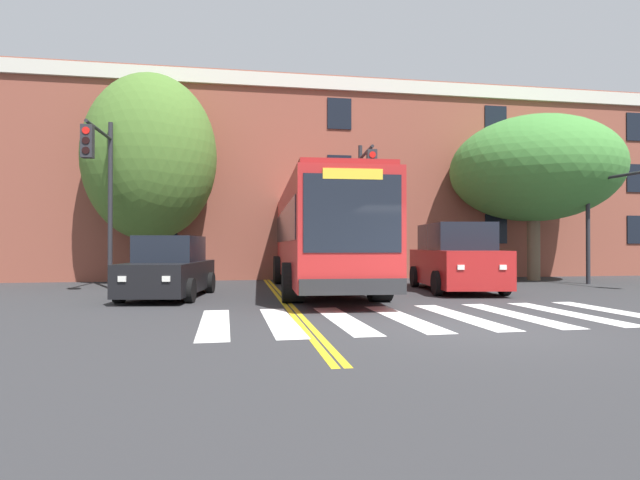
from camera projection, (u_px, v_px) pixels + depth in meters
name	position (u px, v px, depth m)	size (l,w,h in m)	color
ground_plane	(470.00, 328.00, 9.20)	(120.00, 120.00, 0.00)	#303033
crosswalk	(432.00, 317.00, 10.58)	(9.69, 4.13, 0.01)	white
lane_line_yellow_inner	(262.00, 277.00, 23.92)	(0.12, 36.00, 0.01)	gold
lane_line_yellow_outer	(266.00, 277.00, 23.94)	(0.12, 36.00, 0.01)	gold
city_bus	(319.00, 234.00, 17.17)	(3.28, 12.36, 3.52)	#B22323
car_black_near_lane	(170.00, 270.00, 14.60)	(2.52, 4.69, 1.80)	black
car_red_far_lane	(455.00, 259.00, 16.68)	(2.78, 5.23, 2.25)	#AD1E1E
car_teal_behind_bus	(282.00, 255.00, 26.68)	(2.69, 5.25, 2.09)	#236B70
traffic_light_near_corner	(625.00, 203.00, 17.90)	(0.53, 4.06, 4.65)	#28282D
traffic_light_far_corner	(102.00, 176.00, 16.50)	(0.35, 2.75, 5.86)	#28282D
traffic_light_overhead	(365.00, 190.00, 18.63)	(0.45, 2.63, 5.46)	#28282D
street_tree_curbside_large	(533.00, 170.00, 21.70)	(8.91, 9.19, 7.11)	brown
street_tree_curbside_small	(150.00, 158.00, 19.91)	(6.64, 6.25, 8.38)	brown
building_facade	(324.00, 187.00, 26.29)	(38.00, 7.94, 9.21)	brown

